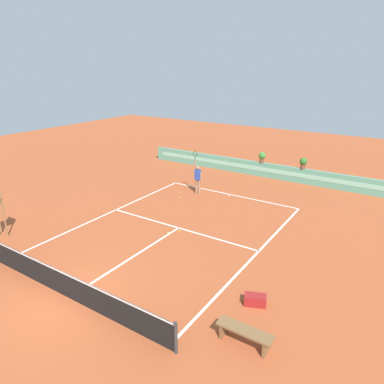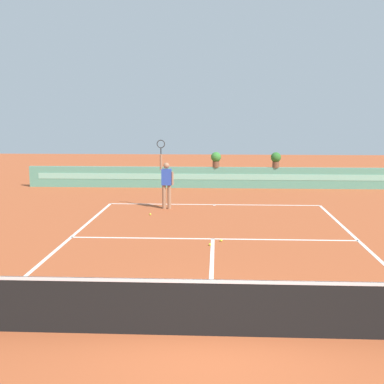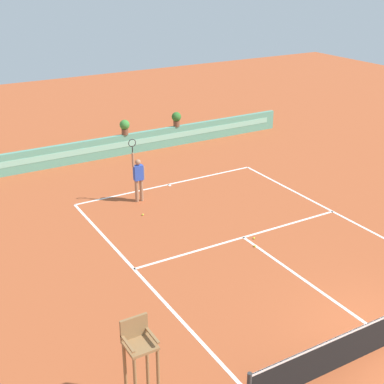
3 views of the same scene
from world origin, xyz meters
TOP-DOWN VIEW (x-y plane):
  - ground_plane at (0.00, 6.00)m, footprint 60.00×60.00m
  - court_lines at (0.00, 6.72)m, footprint 8.32×11.94m
  - net at (0.00, 0.00)m, footprint 8.92×0.10m
  - back_wall_barrier at (0.00, 16.39)m, footprint 18.00×0.21m
  - tennis_player at (-1.79, 10.96)m, footprint 0.62×0.23m
  - tennis_ball_near_baseline at (-0.07, 5.66)m, footprint 0.07×0.07m
  - tennis_ball_mid_court at (0.24, 6.12)m, footprint 0.07×0.07m
  - tennis_ball_by_sideline at (-2.24, 9.70)m, footprint 0.07×0.07m
  - potted_plant_centre at (0.04, 16.39)m, footprint 0.48×0.48m
  - potted_plant_right at (2.88, 16.39)m, footprint 0.48×0.48m

SIDE VIEW (x-z plane):
  - ground_plane at x=0.00m, z-range 0.00..0.00m
  - court_lines at x=0.00m, z-range 0.00..0.01m
  - tennis_ball_near_baseline at x=-0.07m, z-range 0.00..0.07m
  - tennis_ball_mid_court at x=0.24m, z-range 0.00..0.07m
  - tennis_ball_by_sideline at x=-2.24m, z-range 0.00..0.07m
  - back_wall_barrier at x=0.00m, z-range 0.00..1.00m
  - net at x=0.00m, z-range 0.01..1.01m
  - tennis_player at x=-1.79m, z-range -0.24..2.34m
  - potted_plant_centre at x=0.04m, z-range 1.05..1.78m
  - potted_plant_right at x=2.88m, z-range 1.05..1.78m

